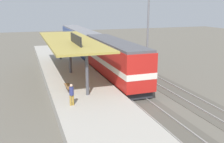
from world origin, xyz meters
TOP-DOWN VIEW (x-y plane):
  - ground_plane at (2.00, 0.00)m, footprint 120.00×120.00m
  - track_near at (0.00, 0.00)m, footprint 3.20×110.00m
  - track_far at (4.60, 0.00)m, footprint 3.20×110.00m
  - platform at (-4.60, 0.00)m, footprint 6.00×44.00m
  - station_canopy at (-4.60, -0.09)m, footprint 5.20×18.00m
  - platform_bench at (-6.00, -6.45)m, footprint 0.44×1.70m
  - locomotive at (0.00, -1.94)m, footprint 2.93×14.43m
  - passenger_carriage_single at (0.00, 16.06)m, footprint 2.90×20.00m
  - light_mast at (7.80, 5.37)m, footprint 1.10×1.10m
  - person_waiting at (-6.32, -9.94)m, footprint 0.34×0.34m

SIDE VIEW (x-z plane):
  - ground_plane at x=2.00m, z-range 0.00..0.00m
  - track_near at x=0.00m, z-range -0.05..0.11m
  - track_far at x=4.60m, z-range -0.05..0.11m
  - platform at x=-4.60m, z-range 0.00..0.90m
  - platform_bench at x=-6.00m, z-range 1.09..1.59m
  - person_waiting at x=-6.32m, z-range 1.00..2.71m
  - passenger_carriage_single at x=0.00m, z-range 0.19..4.43m
  - locomotive at x=0.00m, z-range 0.19..4.63m
  - station_canopy at x=-4.60m, z-range 2.18..6.88m
  - light_mast at x=7.80m, z-range 2.55..14.25m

